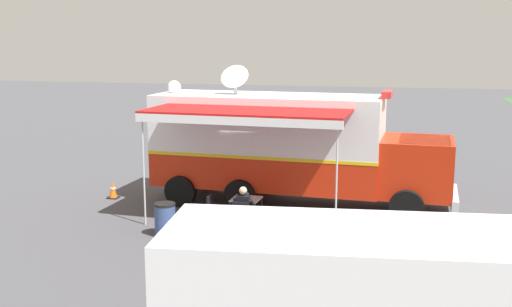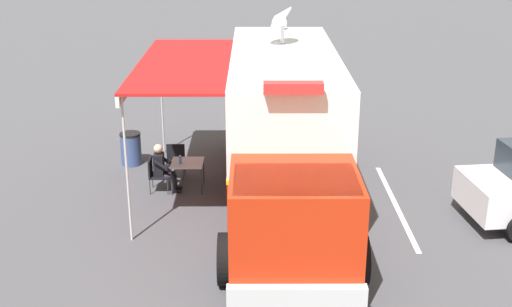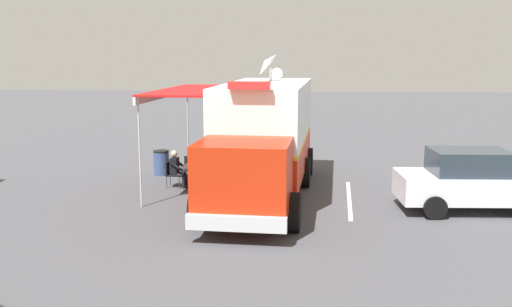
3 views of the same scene
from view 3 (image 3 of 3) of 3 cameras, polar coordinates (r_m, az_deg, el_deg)
The scene contains 11 objects.
ground_plane at distance 19.14m, azimuth 1.04°, elevation -3.54°, with size 100.00×100.00×0.00m, color #47474C.
lot_stripe at distance 18.08m, azimuth 9.18°, elevation -4.46°, with size 0.12×4.80×0.01m, color silver.
command_truck at distance 18.06m, azimuth 0.66°, elevation 1.92°, with size 5.15×9.60×4.53m.
folding_table at distance 19.43m, azimuth -5.97°, elevation -1.36°, with size 0.84×0.84×0.73m.
water_bottle at distance 19.35m, azimuth -6.52°, elevation -0.93°, with size 0.07×0.07×0.22m.
folding_chair_at_table at distance 19.55m, azimuth -8.32°, elevation -1.82°, with size 0.50×0.50×0.87m.
folding_chair_beside_table at distance 20.35m, azimuth -6.50°, elevation -1.32°, with size 0.50×0.50×0.87m.
seated_responder at distance 19.47m, azimuth -7.79°, elevation -1.44°, with size 0.68×0.57×1.25m.
trash_bin at distance 21.60m, azimuth -9.32°, elevation -0.89°, with size 0.57×0.57×0.91m.
traffic_cone at distance 24.16m, azimuth 0.36°, elevation -0.05°, with size 0.36×0.36×0.58m.
car_behind_truck at distance 17.48m, azimuth 20.51°, elevation -2.51°, with size 4.31×2.23×1.76m.
Camera 3 is at (-1.30, 18.58, 4.43)m, focal length 40.55 mm.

